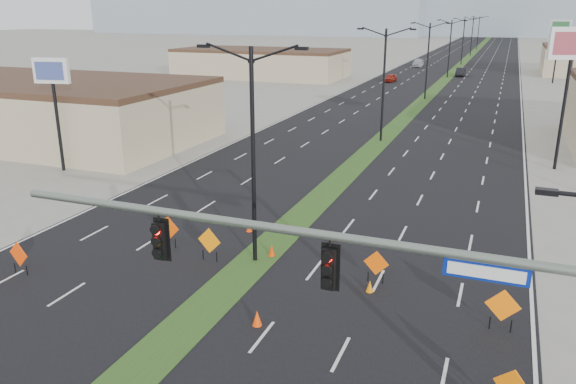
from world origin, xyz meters
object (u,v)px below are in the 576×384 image
(pole_sign_west, at_px, (52,81))
(pole_sign_east_far, at_px, (560,31))
(streetlight_2, at_px, (428,58))
(streetlight_4, at_px, (463,40))
(streetlight_1, at_px, (384,82))
(construction_sign_4, at_px, (503,307))
(construction_sign_3, at_px, (376,264))
(pole_sign_east_near, at_px, (572,54))
(streetlight_0, at_px, (253,151))
(signal_mast, at_px, (402,296))
(car_far, at_px, (418,63))
(streetlight_6, at_px, (478,32))
(car_mid, at_px, (461,72))
(construction_sign_2, at_px, (209,242))
(cone_3, at_px, (249,227))
(car_left, at_px, (390,78))
(construction_sign_1, at_px, (168,229))
(cone_1, at_px, (272,251))
(cone_2, at_px, (370,286))
(cone_0, at_px, (257,318))
(streetlight_3, at_px, (450,47))
(construction_sign_0, at_px, (19,255))

(pole_sign_west, relative_size, pole_sign_east_far, 0.81)
(streetlight_2, distance_m, streetlight_4, 56.00)
(streetlight_1, distance_m, construction_sign_4, 32.64)
(construction_sign_3, distance_m, pole_sign_east_near, 26.05)
(streetlight_0, relative_size, construction_sign_4, 5.85)
(signal_mast, relative_size, car_far, 3.04)
(construction_sign_3, height_order, pole_sign_east_near, pole_sign_east_near)
(car_far, distance_m, construction_sign_3, 104.57)
(streetlight_6, relative_size, construction_sign_4, 5.85)
(construction_sign_3, bearing_deg, car_mid, 95.41)
(construction_sign_2, relative_size, cone_3, 2.96)
(streetlight_2, relative_size, car_left, 2.63)
(streetlight_6, bearing_deg, cone_3, -90.64)
(streetlight_2, xyz_separation_m, car_mid, (2.00, 31.39, -4.67))
(construction_sign_1, bearing_deg, cone_3, 52.39)
(construction_sign_1, relative_size, pole_sign_east_near, 0.16)
(cone_1, height_order, pole_sign_west, pole_sign_west)
(car_far, xyz_separation_m, cone_3, (6.44, -100.19, -0.49))
(streetlight_4, bearing_deg, cone_2, -87.03)
(streetlight_6, relative_size, pole_sign_east_far, 0.98)
(streetlight_0, relative_size, cone_0, 15.84)
(streetlight_4, xyz_separation_m, car_far, (-8.27, -8.55, -4.64))
(streetlight_3, distance_m, construction_sign_4, 87.19)
(streetlight_3, bearing_deg, streetlight_2, -90.00)
(car_far, relative_size, cone_1, 8.61)
(cone_0, xyz_separation_m, pole_sign_east_far, (14.80, 87.23, 8.05))
(streetlight_0, distance_m, construction_sign_1, 6.46)
(streetlight_2, bearing_deg, streetlight_4, 90.00)
(signal_mast, bearing_deg, cone_3, 128.07)
(car_left, bearing_deg, construction_sign_0, -86.48)
(streetlight_4, bearing_deg, pole_sign_east_far, -60.09)
(construction_sign_4, xyz_separation_m, cone_0, (-8.62, -2.94, -0.69))
(streetlight_6, bearing_deg, signal_mast, -87.25)
(pole_sign_east_far, bearing_deg, construction_sign_1, -81.36)
(streetlight_2, relative_size, cone_1, 16.09)
(construction_sign_2, height_order, cone_3, construction_sign_2)
(construction_sign_0, distance_m, cone_1, 11.53)
(car_far, relative_size, pole_sign_west, 0.65)
(cone_2, bearing_deg, streetlight_6, 91.99)
(streetlight_2, height_order, streetlight_4, same)
(construction_sign_1, distance_m, construction_sign_3, 10.60)
(signal_mast, height_order, car_left, signal_mast)
(streetlight_3, height_order, cone_2, streetlight_3)
(construction_sign_4, relative_size, pole_sign_west, 0.21)
(cone_1, xyz_separation_m, pole_sign_east_far, (16.74, 81.20, 8.06))
(construction_sign_0, bearing_deg, pole_sign_east_far, 81.70)
(car_far, bearing_deg, cone_0, -88.66)
(streetlight_1, bearing_deg, car_far, 96.26)
(cone_0, distance_m, cone_1, 6.34)
(cone_1, bearing_deg, streetlight_1, 91.18)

